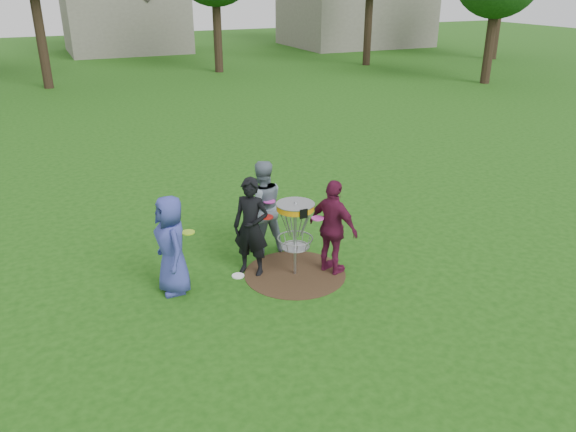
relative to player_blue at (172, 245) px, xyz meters
name	(u,v)px	position (x,y,z in m)	size (l,w,h in m)	color
ground	(295,274)	(2.07, -0.32, -0.84)	(100.00, 100.00, 0.00)	#19470F
dirt_patch	(295,274)	(2.07, -0.32, -0.84)	(1.80, 1.80, 0.01)	#47331E
player_blue	(172,245)	(0.00, 0.00, 0.00)	(0.82, 0.54, 1.69)	#373F98
player_black	(251,227)	(1.40, 0.06, 0.04)	(0.64, 0.42, 1.76)	black
player_grey	(262,207)	(1.90, 0.81, 0.05)	(0.87, 0.68, 1.79)	slate
player_maroon	(333,228)	(2.71, -0.50, 0.01)	(1.00, 0.42, 1.71)	#5E1534
disc_on_grass	(238,276)	(1.12, 0.02, -0.83)	(0.22, 0.22, 0.02)	white
disc_golf_basket	(295,221)	(2.07, -0.32, 0.18)	(0.66, 0.67, 1.38)	#9EA0A5
held_discs	(262,217)	(1.58, 0.00, 0.22)	(2.38, 1.18, 0.09)	#99D517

